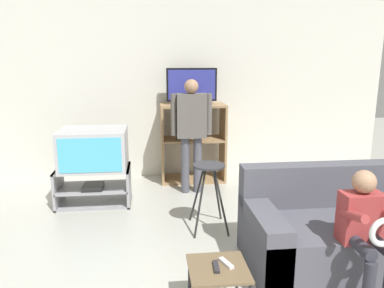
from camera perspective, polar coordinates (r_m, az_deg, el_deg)
wall_back at (r=5.59m, az=-2.82°, el=8.20°), size 6.40×0.06×2.60m
tv_stand at (r=4.78m, az=-14.71°, el=-6.23°), size 0.88×0.51×0.46m
television_main at (r=4.65m, az=-14.72°, el=-0.74°), size 0.78×0.63×0.48m
media_shelf at (r=5.42m, az=0.11°, el=0.30°), size 0.92×0.47×1.12m
television_flat at (r=5.33m, az=-0.04°, el=8.68°), size 0.71×0.20×0.50m
folding_stool at (r=3.87m, az=2.60°, el=-5.20°), size 0.37×0.45×0.70m
snack_table at (r=2.72m, az=4.00°, el=-19.10°), size 0.41×0.41×0.37m
remote_control_black at (r=2.68m, az=3.70°, el=-18.14°), size 0.05×0.15×0.02m
remote_control_white at (r=2.72m, az=5.22°, el=-17.61°), size 0.09×0.15×0.02m
couch at (r=3.59m, az=22.09°, el=-12.39°), size 1.69×0.88×0.82m
person_standing_adult at (r=4.86m, az=-0.09°, el=2.80°), size 0.53×0.20×1.50m
person_seated_child at (r=3.00m, az=25.01°, el=-11.37°), size 0.33×0.43×0.98m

